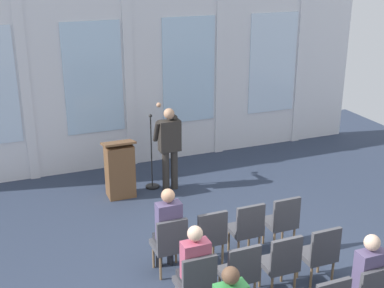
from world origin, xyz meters
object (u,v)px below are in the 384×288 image
audience_r1_c0 (194,265)px  audience_r2_c3 (366,276)px  mic_stand (152,172)px  chair_r1_c3 (320,252)px  chair_r0_c2 (247,227)px  chair_r0_c3 (282,219)px  audience_r0_c0 (168,226)px  chair_r1_c0 (196,281)px  chair_r1_c2 (281,261)px  chair_r0_c1 (209,234)px  lectern (120,170)px  chair_r0_c0 (170,242)px  chair_r1_c1 (240,271)px  speaker (169,143)px

audience_r1_c0 → audience_r2_c3: size_ratio=0.98×
mic_stand → chair_r1_c3: mic_stand is taller
chair_r0_c2 → audience_r2_c3: bearing=-72.3°
chair_r0_c3 → chair_r1_c3: bearing=-90.0°
mic_stand → audience_r1_c0: (-0.68, -3.96, 0.39)m
chair_r1_c3 → audience_r0_c0: bearing=149.6°
chair_r1_c0 → chair_r1_c2: 1.25m
audience_r1_c0 → chair_r1_c3: (1.88, -0.08, -0.19)m
chair_r0_c1 → chair_r0_c3: same height
lectern → chair_r0_c3: bearing=-56.6°
mic_stand → chair_r0_c1: size_ratio=1.65×
mic_stand → audience_r1_c0: mic_stand is taller
chair_r0_c0 → audience_r1_c0: 0.96m
lectern → audience_r2_c3: bearing=-68.6°
audience_r1_c0 → chair_r1_c1: bearing=-7.5°
chair_r0_c1 → audience_r0_c0: bearing=172.8°
lectern → audience_r0_c0: size_ratio=0.85×
audience_r2_c3 → chair_r1_c0: bearing=153.4°
audience_r0_c0 → chair_r0_c2: (1.25, -0.08, -0.22)m
chair_r1_c0 → chair_r0_c2: bearing=39.2°
audience_r0_c0 → chair_r0_c3: bearing=-2.4°
audience_r0_c0 → chair_r1_c0: audience_r0_c0 is taller
speaker → chair_r0_c3: (0.90, -2.82, -0.45)m
chair_r1_c2 → audience_r2_c3: audience_r2_c3 is taller
chair_r1_c2 → audience_r2_c3: (0.63, -0.94, 0.20)m
mic_stand → audience_r2_c3: size_ratio=1.17×
speaker → chair_r1_c2: speaker is taller
audience_r0_c0 → mic_stand: bearing=77.0°
chair_r1_c1 → chair_r1_c3: size_ratio=1.00×
audience_r0_c0 → chair_r1_c0: 1.12m
audience_r0_c0 → chair_r0_c2: 1.28m
audience_r1_c0 → chair_r1_c1: size_ratio=1.38×
chair_r1_c0 → chair_r0_c3: bearing=28.6°
audience_r2_c3 → chair_r1_c2: bearing=123.6°
lectern → chair_r0_c3: (1.89, -2.87, -0.02)m
mic_stand → lectern: size_ratio=1.34×
audience_r0_c0 → chair_r0_c3: 1.90m
lectern → chair_r1_c0: (0.01, -3.90, -0.02)m
chair_r0_c3 → audience_r2_c3: audience_r2_c3 is taller
chair_r0_c0 → chair_r0_c3: (1.88, 0.00, 0.00)m
mic_stand → chair_r1_c2: bearing=-81.9°
lectern → chair_r0_c1: size_ratio=1.23×
speaker → lectern: bearing=176.8°
audience_r0_c0 → chair_r0_c2: bearing=-3.6°
lectern → chair_r0_c2: lectern is taller
lectern → chair_r0_c0: bearing=-89.7°
chair_r1_c0 → audience_r1_c0: audience_r1_c0 is taller
chair_r0_c0 → audience_r0_c0: size_ratio=0.69×
audience_r1_c0 → audience_r2_c3: (1.88, -1.02, 0.01)m
chair_r0_c0 → speaker: bearing=70.8°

